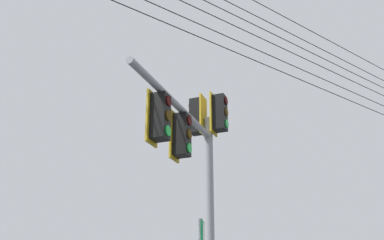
# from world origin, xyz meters

# --- Properties ---
(signal_mast_assembly) EXTENTS (0.97, 4.14, 6.51)m
(signal_mast_assembly) POSITION_xyz_m (0.48, 1.57, 4.62)
(signal_mast_assembly) COLOR gray
(signal_mast_assembly) RESTS_ON ground
(overhead_wire_span) EXTENTS (10.58, 16.02, 2.75)m
(overhead_wire_span) POSITION_xyz_m (-0.07, 0.02, 9.17)
(overhead_wire_span) COLOR black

